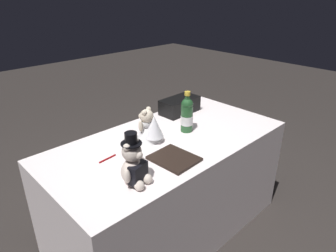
{
  "coord_description": "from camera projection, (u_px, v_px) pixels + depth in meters",
  "views": [
    {
      "loc": [
        -1.26,
        -1.31,
        1.7
      ],
      "look_at": [
        0.0,
        0.0,
        0.86
      ],
      "focal_mm": 32.31,
      "sensor_mm": 36.0,
      "label": 1
    }
  ],
  "objects": [
    {
      "name": "teddy_bear_bride",
      "position": [
        149.0,
        127.0,
        1.99
      ],
      "size": [
        0.2,
        0.22,
        0.23
      ],
      "color": "white",
      "rests_on": "reception_table"
    },
    {
      "name": "gift_case_black",
      "position": [
        180.0,
        105.0,
        2.46
      ],
      "size": [
        0.33,
        0.18,
        0.12
      ],
      "color": "black",
      "rests_on": "reception_table"
    },
    {
      "name": "teddy_bear_groom",
      "position": [
        134.0,
        165.0,
        1.54
      ],
      "size": [
        0.17,
        0.16,
        0.29
      ],
      "color": "silver",
      "rests_on": "reception_table"
    },
    {
      "name": "signing_pen",
      "position": [
        108.0,
        158.0,
        1.81
      ],
      "size": [
        0.13,
        0.02,
        0.01
      ],
      "color": "maroon",
      "rests_on": "reception_table"
    },
    {
      "name": "ground_plane",
      "position": [
        168.0,
        226.0,
        2.36
      ],
      "size": [
        12.0,
        12.0,
        0.0
      ],
      "primitive_type": "plane",
      "color": "#2D2826"
    },
    {
      "name": "champagne_bottle",
      "position": [
        187.0,
        115.0,
        2.11
      ],
      "size": [
        0.09,
        0.09,
        0.29
      ],
      "color": "#24512A",
      "rests_on": "reception_table"
    },
    {
      "name": "guestbook",
      "position": [
        174.0,
        159.0,
        1.8
      ],
      "size": [
        0.23,
        0.27,
        0.02
      ],
      "primitive_type": "cube",
      "rotation": [
        0.0,
        0.0,
        0.05
      ],
      "color": "black",
      "rests_on": "reception_table"
    },
    {
      "name": "reception_table",
      "position": [
        168.0,
        186.0,
        2.2
      ],
      "size": [
        1.68,
        0.83,
        0.76
      ],
      "primitive_type": "cube",
      "color": "white",
      "rests_on": "ground_plane"
    }
  ]
}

